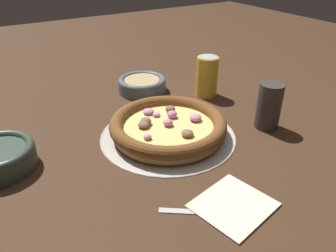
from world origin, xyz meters
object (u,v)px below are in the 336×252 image
at_px(beverage_can, 207,76).
at_px(bowl_near, 142,84).
at_px(drinking_cup, 269,106).
at_px(pizza_tray, 168,135).
at_px(napkin, 233,204).
at_px(fork, 212,212).
at_px(pizza, 168,126).

bearing_deg(beverage_can, bowl_near, -40.24).
relative_size(bowl_near, drinking_cup, 1.27).
relative_size(drinking_cup, beverage_can, 0.96).
distance_m(pizza_tray, bowl_near, 0.29).
bearing_deg(napkin, bowl_near, -100.41).
bearing_deg(pizza_tray, beverage_can, -147.08).
height_order(bowl_near, fork, bowl_near).
bearing_deg(pizza, napkin, 84.41).
xyz_separation_m(drinking_cup, napkin, (0.27, 0.18, -0.06)).
bearing_deg(bowl_near, pizza_tray, 75.04).
distance_m(pizza, bowl_near, 0.29).
xyz_separation_m(pizza, napkin, (0.03, 0.27, -0.03)).
relative_size(pizza_tray, bowl_near, 2.22).
bearing_deg(pizza_tray, fork, 75.03).
relative_size(pizza_tray, pizza, 1.17).
relative_size(pizza_tray, napkin, 2.16).
relative_size(pizza, fork, 1.95).
distance_m(pizza, beverage_can, 0.28).
relative_size(pizza, beverage_can, 2.31).
xyz_separation_m(pizza, fork, (0.07, 0.27, -0.03)).
distance_m(bowl_near, napkin, 0.56).
bearing_deg(bowl_near, beverage_can, 139.76).
relative_size(pizza_tray, fork, 2.29).
height_order(drinking_cup, napkin, drinking_cup).
bearing_deg(fork, pizza, 110.42).
distance_m(pizza_tray, drinking_cup, 0.27).
height_order(napkin, beverage_can, beverage_can).
xyz_separation_m(pizza_tray, beverage_can, (-0.23, -0.15, 0.06)).
xyz_separation_m(pizza_tray, fork, (0.07, 0.27, -0.00)).
xyz_separation_m(napkin, beverage_can, (-0.26, -0.42, 0.06)).
distance_m(pizza_tray, fork, 0.28).
height_order(fork, beverage_can, beverage_can).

